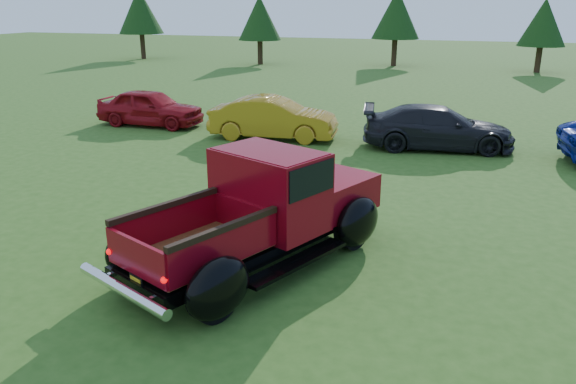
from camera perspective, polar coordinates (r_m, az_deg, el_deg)
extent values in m
plane|color=#2B5016|center=(9.74, 1.85, -6.45)|extent=(120.00, 120.00, 0.00)
cylinder|color=#332114|center=(45.70, -14.53, 14.14)|extent=(0.36, 0.36, 1.87)
cone|color=black|center=(45.59, -14.80, 17.39)|extent=(3.33, 3.33, 3.33)
cylinder|color=#332114|center=(40.29, -2.85, 13.99)|extent=(0.36, 0.36, 1.66)
cone|color=black|center=(40.17, -2.90, 17.26)|extent=(2.94, 2.94, 2.94)
cylinder|color=#332114|center=(39.97, 10.74, 13.77)|extent=(0.36, 0.36, 1.80)
cone|color=black|center=(39.84, 10.96, 17.35)|extent=(3.20, 3.20, 3.20)
cylinder|color=#332114|center=(38.76, 24.08, 12.20)|extent=(0.36, 0.36, 1.58)
cone|color=black|center=(38.64, 24.52, 15.43)|extent=(2.82, 2.82, 2.82)
cylinder|color=black|center=(9.01, -14.72, -6.46)|extent=(0.54, 0.83, 0.80)
cylinder|color=black|center=(7.77, -7.54, -10.22)|extent=(0.54, 0.83, 0.80)
cylinder|color=black|center=(10.93, -0.70, -1.29)|extent=(0.54, 0.83, 0.80)
cylinder|color=black|center=(9.93, 6.59, -3.53)|extent=(0.54, 0.83, 0.80)
cube|color=black|center=(9.32, -3.30, -4.63)|extent=(3.17, 4.88, 0.20)
cube|color=maroon|center=(10.32, 3.16, 0.18)|extent=(2.16, 2.06, 0.62)
cube|color=silver|center=(10.91, 5.71, 1.09)|extent=(1.50, 0.69, 0.50)
cube|color=maroon|center=(9.28, -1.86, 0.27)|extent=(2.10, 1.77, 1.30)
cube|color=black|center=(9.18, -1.88, 2.35)|extent=(2.09, 1.69, 0.50)
cube|color=maroon|center=(9.10, -1.90, 3.98)|extent=(1.98, 1.65, 0.08)
cube|color=brown|center=(8.49, -9.35, -6.03)|extent=(2.04, 2.38, 0.05)
cube|color=maroon|center=(8.89, -12.20, -3.22)|extent=(0.85, 1.86, 0.52)
cube|color=maroon|center=(7.91, -6.32, -5.73)|extent=(0.85, 1.86, 0.52)
cube|color=maroon|center=(8.99, -4.48, -2.58)|extent=(1.26, 0.59, 0.52)
cube|color=maroon|center=(7.86, -15.14, -6.46)|extent=(1.27, 0.59, 0.52)
cube|color=black|center=(8.78, -12.34, -1.34)|extent=(0.88, 1.88, 0.09)
cube|color=black|center=(7.78, -6.41, -3.64)|extent=(0.88, 1.88, 0.09)
ellipsoid|color=black|center=(9.04, -15.14, -5.58)|extent=(0.85, 1.16, 0.88)
ellipsoid|color=black|center=(7.64, -7.08, -9.69)|extent=(0.85, 1.16, 0.88)
ellipsoid|color=black|center=(10.95, -1.09, -0.58)|extent=(0.85, 1.16, 0.88)
ellipsoid|color=black|center=(9.83, 7.09, -3.02)|extent=(0.85, 1.16, 0.88)
cube|color=black|center=(9.98, -7.37, -3.88)|extent=(1.13, 2.06, 0.06)
cube|color=black|center=(8.74, 0.94, -7.12)|extent=(1.13, 2.06, 0.06)
cylinder|color=silver|center=(7.91, -16.43, -9.49)|extent=(1.86, 0.93, 0.16)
cube|color=black|center=(7.98, -15.18, -8.70)|extent=(0.28, 0.13, 0.15)
cube|color=gold|center=(7.98, -15.24, -8.72)|extent=(0.22, 0.11, 0.10)
sphere|color=#CC0505|center=(8.39, -17.69, -5.80)|extent=(0.09, 0.09, 0.09)
sphere|color=#CC0505|center=(7.40, -12.48, -8.73)|extent=(0.09, 0.09, 0.09)
imported|color=maroon|center=(20.49, -13.81, 8.35)|extent=(3.74, 1.52, 1.27)
imported|color=#AD7C17|center=(17.92, -1.50, 7.52)|extent=(4.12, 1.81, 1.32)
imported|color=black|center=(17.24, 14.98, 6.36)|extent=(4.60, 2.46, 1.27)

